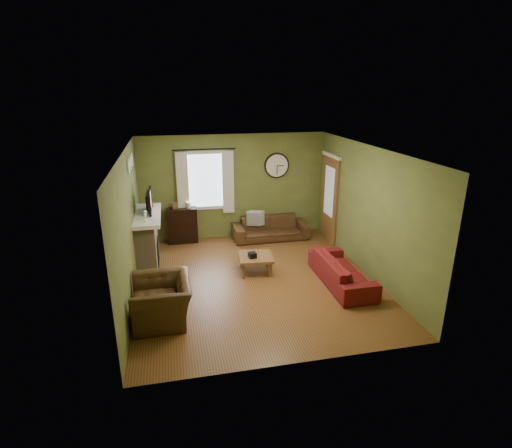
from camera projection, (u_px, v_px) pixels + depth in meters
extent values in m
cube|color=brown|center=(255.00, 280.00, 7.98)|extent=(4.60, 5.20, 0.00)
cube|color=white|center=(255.00, 150.00, 7.14)|extent=(4.60, 5.20, 0.00)
cube|color=#606B30|center=(129.00, 227.00, 7.10)|extent=(0.00, 5.20, 2.60)
cube|color=#606B30|center=(367.00, 211.00, 8.02)|extent=(0.00, 5.20, 2.60)
cube|color=#606B30|center=(233.00, 187.00, 9.96)|extent=(4.60, 0.00, 2.60)
cube|color=#606B30|center=(297.00, 280.00, 5.16)|extent=(4.60, 0.00, 2.60)
cube|color=#998363|center=(147.00, 242.00, 8.45)|extent=(0.40, 1.40, 1.10)
cube|color=black|center=(157.00, 252.00, 8.57)|extent=(0.04, 0.60, 0.55)
cube|color=white|center=(146.00, 216.00, 8.26)|extent=(0.58, 1.60, 0.08)
imported|color=black|center=(147.00, 204.00, 8.33)|extent=(0.08, 0.60, 0.35)
cube|color=#994C3F|center=(150.00, 201.00, 8.33)|extent=(0.02, 0.62, 0.36)
cylinder|color=white|center=(129.00, 166.00, 7.54)|extent=(0.28, 0.28, 0.03)
cylinder|color=white|center=(130.00, 163.00, 7.86)|extent=(0.28, 0.28, 0.03)
cylinder|color=white|center=(131.00, 160.00, 8.18)|extent=(0.28, 0.28, 0.03)
cylinder|color=black|center=(204.00, 149.00, 9.40)|extent=(0.03, 0.03, 1.50)
cube|color=silver|center=(183.00, 185.00, 9.55)|extent=(0.28, 0.04, 1.55)
cube|color=silver|center=(228.00, 182.00, 9.77)|extent=(0.28, 0.04, 1.55)
cube|color=brown|center=(330.00, 199.00, 9.81)|extent=(0.05, 0.90, 2.10)
imported|color=brown|center=(176.00, 203.00, 9.81)|extent=(0.27, 0.30, 0.02)
imported|color=#3F2916|center=(271.00, 228.00, 10.11)|extent=(1.89, 0.74, 0.55)
cube|color=#969894|center=(254.00, 219.00, 9.97)|extent=(0.38, 0.21, 0.36)
cube|color=#969894|center=(257.00, 218.00, 10.03)|extent=(0.38, 0.22, 0.36)
imported|color=maroon|center=(342.00, 271.00, 7.78)|extent=(0.73, 1.85, 0.54)
imported|color=#3F2916|center=(162.00, 301.00, 6.54)|extent=(0.97, 1.10, 0.70)
cube|color=black|center=(252.00, 256.00, 8.13)|extent=(0.17, 0.17, 0.11)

